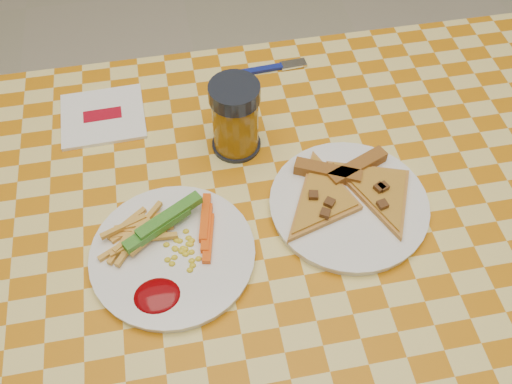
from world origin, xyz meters
TOP-DOWN VIEW (x-y plane):
  - table at (0.00, 0.00)m, footprint 1.28×0.88m
  - plate_left at (-0.13, -0.01)m, footprint 0.26×0.26m
  - plate_right at (0.14, 0.03)m, footprint 0.27×0.27m
  - fries_veggies at (-0.14, 0.01)m, footprint 0.19×0.18m
  - pizza_slices at (0.15, 0.05)m, footprint 0.29×0.24m
  - drink_glass at (-0.00, 0.19)m, footprint 0.08×0.08m
  - napkin at (-0.22, 0.29)m, footprint 0.14×0.13m
  - fork at (0.08, 0.36)m, footprint 0.16×0.03m

SIDE VIEW (x-z plane):
  - table at x=0.00m, z-range 0.30..1.06m
  - napkin at x=-0.22m, z-range 0.76..0.76m
  - fork at x=0.08m, z-range 0.76..0.76m
  - plate_left at x=-0.13m, z-range 0.76..0.77m
  - plate_right at x=0.14m, z-range 0.76..0.77m
  - pizza_slices at x=0.15m, z-range 0.76..0.79m
  - fries_veggies at x=-0.14m, z-range 0.76..0.80m
  - drink_glass at x=0.00m, z-range 0.75..0.89m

